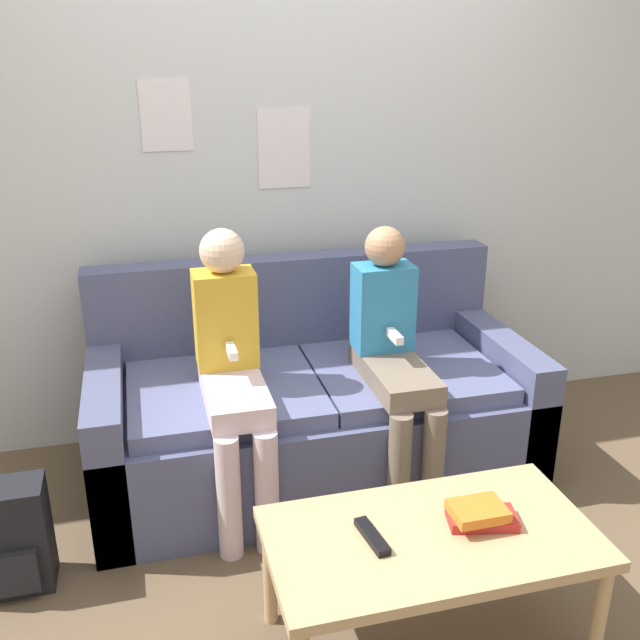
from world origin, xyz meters
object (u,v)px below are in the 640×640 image
Objects in this scene: person_left at (232,365)px; tv_remote at (372,536)px; couch at (312,408)px; coffee_table at (430,546)px; backpack at (11,539)px; person_right at (393,352)px.

person_left is 6.58× the size of tv_remote.
tv_remote is (-0.09, -1.08, 0.14)m from couch.
couch reaches higher than tv_remote.
backpack is (-1.28, 0.62, -0.18)m from coffee_table.
person_left is (-0.46, 0.89, 0.26)m from coffee_table.
coffee_table is 0.89× the size of person_right.
person_right is at bearing -0.51° from person_left.
backpack is at bearing 154.40° from coffee_table.
couch reaches higher than coffee_table.
coffee_table is 0.86× the size of person_left.
person_right is (0.20, 0.88, 0.24)m from coffee_table.
person_left is at bearing 117.48° from coffee_table.
person_right is (0.29, -0.21, 0.32)m from couch.
couch is 1.62× the size of person_left.
couch is 1.29m from backpack.
coffee_table reaches higher than backpack.
couch is at bearing 94.86° from coffee_table.
person_left is at bearing 18.28° from backpack.
person_right reaches higher than tv_remote.
person_left reaches higher than couch.
person_left is 0.66m from person_right.
backpack is (-1.19, -0.48, -0.10)m from couch.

